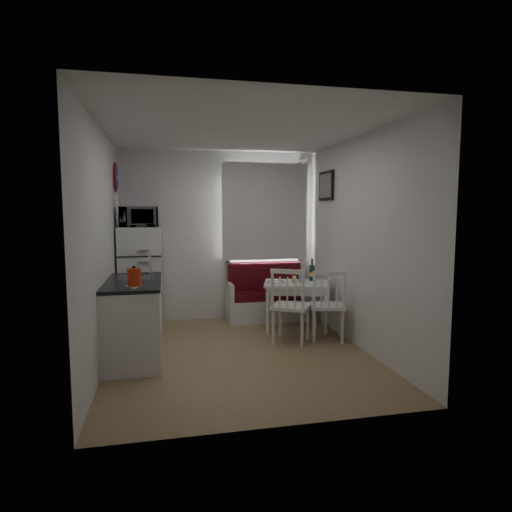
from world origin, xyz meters
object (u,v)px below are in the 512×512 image
at_px(chair_right, 331,298).
at_px(dining_table, 296,288).
at_px(kitchen_counter, 134,319).
at_px(microwave, 139,217).
at_px(wine_bottle, 312,270).
at_px(bench, 266,301).
at_px(chair_left, 293,298).
at_px(fridge, 141,278).
at_px(kettle, 134,277).

bearing_deg(chair_right, dining_table, 127.99).
xyz_separation_m(kitchen_counter, dining_table, (2.18, 0.75, 0.14)).
height_order(microwave, wine_bottle, microwave).
distance_m(bench, chair_left, 1.31).
xyz_separation_m(chair_left, microwave, (-1.91, 1.11, 1.01)).
height_order(bench, microwave, microwave).
bearing_deg(kitchen_counter, fridge, 89.10).
bearing_deg(fridge, microwave, -90.00).
distance_m(chair_left, chair_right, 0.50).
height_order(chair_left, microwave, microwave).
bearing_deg(chair_right, wine_bottle, 106.06).
distance_m(chair_left, kettle, 2.02).
bearing_deg(fridge, kitchen_counter, -90.90).
height_order(kitchen_counter, bench, kitchen_counter).
height_order(microwave, kettle, microwave).
relative_size(microwave, wine_bottle, 1.59).
xyz_separation_m(kitchen_counter, bench, (1.89, 1.35, -0.17)).
relative_size(dining_table, wine_bottle, 3.23).
distance_m(kettle, wine_bottle, 2.77).
bearing_deg(chair_right, microwave, 172.79).
xyz_separation_m(bench, dining_table, (0.29, -0.60, 0.31)).
height_order(bench, dining_table, bench).
bearing_deg(chair_left, microwave, -179.48).
xyz_separation_m(fridge, wine_bottle, (2.43, -0.39, 0.11)).
bearing_deg(fridge, chair_left, -31.24).
height_order(chair_right, fridge, fridge).
relative_size(kitchen_counter, fridge, 0.90).
bearing_deg(kettle, bench, 45.64).
distance_m(microwave, kettle, 1.82).
bearing_deg(bench, chair_left, -88.00).
relative_size(dining_table, fridge, 0.71).
bearing_deg(dining_table, kettle, -132.82).
relative_size(kitchen_counter, wine_bottle, 4.09).
bearing_deg(microwave, wine_bottle, -7.96).
bearing_deg(kitchen_counter, kettle, -84.63).
xyz_separation_m(microwave, kettle, (0.03, -1.72, -0.59)).
bearing_deg(microwave, chair_left, -30.13).
height_order(bench, fridge, fridge).
height_order(dining_table, microwave, microwave).
xyz_separation_m(chair_right, microwave, (-2.41, 1.11, 1.03)).
bearing_deg(dining_table, fridge, -176.59).
xyz_separation_m(chair_right, kettle, (-2.38, -0.62, 0.43)).
relative_size(microwave, kettle, 2.29).
distance_m(kitchen_counter, bench, 2.33).
height_order(bench, wine_bottle, wine_bottle).
distance_m(kitchen_counter, wine_bottle, 2.62).
bearing_deg(dining_table, kitchen_counter, -144.75).
relative_size(chair_left, wine_bottle, 1.94).
height_order(dining_table, kettle, kettle).
relative_size(chair_left, kettle, 2.79).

